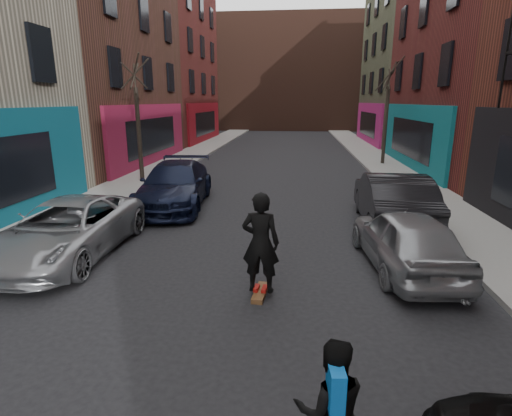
% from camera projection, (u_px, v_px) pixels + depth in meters
% --- Properties ---
extents(sidewalk_left, '(2.50, 84.00, 0.13)m').
position_uv_depth(sidewalk_left, '(200.00, 150.00, 30.63)').
color(sidewalk_left, gray).
rests_on(sidewalk_left, ground).
extents(sidewalk_right, '(2.50, 84.00, 0.13)m').
position_uv_depth(sidewalk_right, '(366.00, 152.00, 29.41)').
color(sidewalk_right, gray).
rests_on(sidewalk_right, ground).
extents(building_far, '(40.00, 10.00, 14.00)m').
position_uv_depth(building_far, '(290.00, 75.00, 53.19)').
color(building_far, '#47281E').
rests_on(building_far, ground).
extents(tree_left_far, '(2.00, 2.00, 6.50)m').
position_uv_depth(tree_left_far, '(137.00, 108.00, 18.24)').
color(tree_left_far, black).
rests_on(tree_left_far, sidewalk_left).
extents(tree_right_far, '(2.00, 2.00, 6.80)m').
position_uv_depth(tree_right_far, '(387.00, 104.00, 22.75)').
color(tree_right_far, black).
rests_on(tree_right_far, sidewalk_right).
extents(parked_left_far, '(2.32, 4.96, 1.37)m').
position_uv_depth(parked_left_far, '(68.00, 229.00, 9.71)').
color(parked_left_far, gray).
rests_on(parked_left_far, ground).
extents(parked_left_end, '(2.69, 5.56, 1.56)m').
position_uv_depth(parked_left_end, '(175.00, 185.00, 14.33)').
color(parked_left_end, black).
rests_on(parked_left_end, ground).
extents(parked_right_far, '(2.02, 4.26, 1.41)m').
position_uv_depth(parked_right_far, '(406.00, 239.00, 8.94)').
color(parked_right_far, gray).
rests_on(parked_right_far, ground).
extents(parked_right_end, '(1.92, 5.08, 1.66)m').
position_uv_depth(parked_right_end, '(392.00, 200.00, 12.01)').
color(parked_right_end, black).
rests_on(parked_right_end, ground).
extents(skateboard, '(0.29, 0.82, 0.10)m').
position_uv_depth(skateboard, '(260.00, 293.00, 7.86)').
color(skateboard, brown).
rests_on(skateboard, ground).
extents(skateboarder, '(0.77, 0.54, 1.98)m').
position_uv_depth(skateboarder, '(261.00, 243.00, 7.59)').
color(skateboarder, black).
rests_on(skateboarder, skateboard).
extents(pedestrian, '(0.78, 0.65, 1.52)m').
position_uv_depth(pedestrian, '(330.00, 409.00, 3.93)').
color(pedestrian, black).
rests_on(pedestrian, ground).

